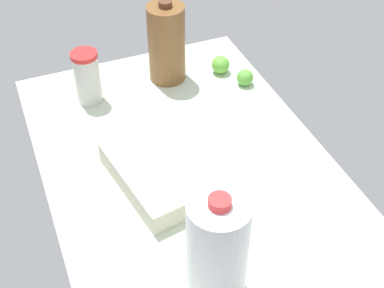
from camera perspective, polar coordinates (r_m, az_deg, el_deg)
countertop at (r=144.97cm, az=0.00°, el=-3.37°), size 120.00×76.00×3.00cm
egg_carton at (r=138.12cm, az=-5.01°, el=-3.71°), size 32.35×16.99×6.34cm
milk_jug at (r=109.53cm, az=2.70°, el=-11.32°), size 12.59×12.59×29.59cm
chocolate_milk_jug at (r=170.87cm, az=-2.73°, el=10.69°), size 11.83×11.83×27.30cm
tumbler_cup at (r=165.80cm, az=-11.11°, el=7.02°), size 8.05×8.05×17.10cm
lemon_by_jug at (r=126.92cm, az=4.40°, el=-8.96°), size 6.81×6.81×6.81cm
lime_beside_bowl at (r=173.72cm, az=5.68°, el=7.07°), size 5.31×5.31×5.31cm
lime_near_front at (r=178.65cm, az=3.07°, el=8.46°), size 5.98×5.98×5.98cm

